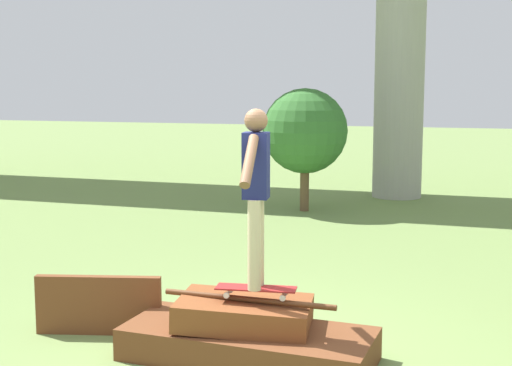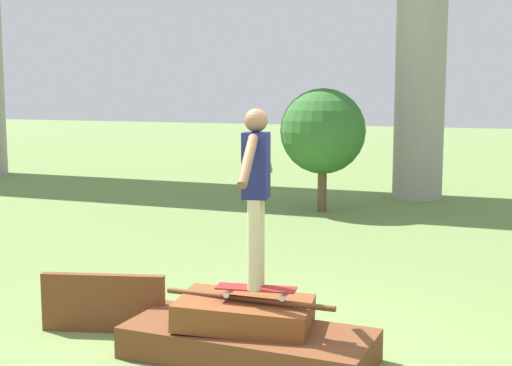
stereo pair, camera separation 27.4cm
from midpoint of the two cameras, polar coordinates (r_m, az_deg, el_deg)
The scene contains 6 objects.
ground_plane at distance 6.69m, azimuth -1.83°, elevation -13.94°, with size 80.00×80.00×0.00m, color olive.
scrap_pile at distance 6.63m, azimuth -1.91°, elevation -12.10°, with size 2.30×1.03×0.59m.
scrap_plank_loose at distance 7.44m, azimuth -13.54°, elevation -9.49°, with size 1.24×0.42×0.60m.
skateboard at distance 6.47m, azimuth -1.23°, elevation -8.47°, with size 0.75×0.31×0.09m.
skater at distance 6.28m, azimuth -1.25°, elevation -0.21°, with size 0.26×1.15×1.60m.
tree_behind_left at distance 14.21m, azimuth 3.39°, elevation 4.15°, with size 1.69×1.69×2.46m.
Camera 1 is at (2.04, -5.88, 2.46)m, focal length 50.00 mm.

